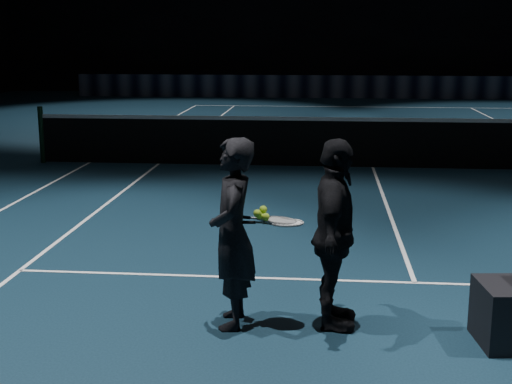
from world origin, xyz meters
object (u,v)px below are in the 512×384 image
player_a (233,234)px  player_b (334,235)px  racket_upper (280,221)px  tennis_balls (263,214)px  racket_lower (286,223)px

player_a → player_b: size_ratio=1.00×
racket_upper → tennis_balls: bearing=-170.4°
player_b → player_a: bearing=96.7°
player_b → racket_upper: (-0.45, 0.02, 0.11)m
player_b → tennis_balls: 0.62m
racket_upper → tennis_balls: tennis_balls is taller
racket_lower → tennis_balls: bearing=178.5°
player_a → player_b: (0.85, 0.05, 0.00)m
racket_lower → racket_upper: 0.06m
player_a → racket_upper: size_ratio=2.38×
player_b → racket_lower: bearing=96.7°
player_a → racket_lower: size_ratio=2.38×
player_a → racket_upper: player_a is taller
racket_lower → tennis_balls: 0.21m
racket_lower → tennis_balls: size_ratio=5.67×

